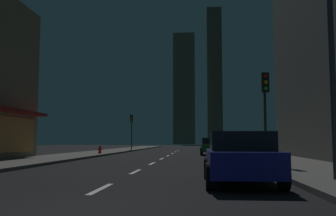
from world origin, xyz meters
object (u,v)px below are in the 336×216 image
at_px(traffic_light_far_left, 132,124).
at_px(car_parked_far, 212,146).
at_px(car_parked_near, 240,157).
at_px(fire_hydrant_far_left, 100,150).
at_px(traffic_light_near_right, 265,97).
at_px(street_lamp_right, 300,6).

bearing_deg(traffic_light_far_left, car_parked_far, -52.77).
bearing_deg(car_parked_near, fire_hydrant_far_left, 114.79).
distance_m(car_parked_far, traffic_light_far_left, 15.24).
bearing_deg(traffic_light_far_left, traffic_light_near_right, -67.74).
distance_m(car_parked_near, traffic_light_far_left, 34.67).
xyz_separation_m(fire_hydrant_far_left, street_lamp_right, (11.28, -20.57, 4.61)).
distance_m(car_parked_near, car_parked_far, 21.39).
distance_m(car_parked_near, traffic_light_near_right, 7.19).
distance_m(car_parked_near, street_lamp_right, 4.68).
height_order(fire_hydrant_far_left, traffic_light_far_left, traffic_light_far_left).
xyz_separation_m(car_parked_near, street_lamp_right, (1.78, -0.00, 4.33)).
xyz_separation_m(traffic_light_near_right, traffic_light_far_left, (-11.00, 26.87, 0.00)).
bearing_deg(street_lamp_right, car_parked_far, 94.76).
bearing_deg(fire_hydrant_far_left, traffic_light_far_left, 88.21).
relative_size(car_parked_far, traffic_light_far_left, 1.01).
distance_m(car_parked_near, fire_hydrant_far_left, 22.66).
bearing_deg(fire_hydrant_far_left, street_lamp_right, -61.26).
bearing_deg(street_lamp_right, traffic_light_near_right, 88.94).
height_order(fire_hydrant_far_left, street_lamp_right, street_lamp_right).
relative_size(traffic_light_far_left, street_lamp_right, 0.64).
height_order(car_parked_far, fire_hydrant_far_left, car_parked_far).
bearing_deg(street_lamp_right, fire_hydrant_far_left, 118.74).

